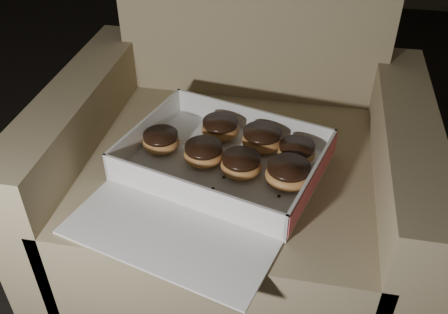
% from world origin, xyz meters
% --- Properties ---
extents(armchair, '(0.84, 0.71, 0.87)m').
position_xyz_m(armchair, '(0.81, 0.23, 0.27)').
color(armchair, '#90795C').
rests_on(armchair, floor).
extents(bakery_box, '(0.51, 0.56, 0.07)m').
position_xyz_m(bakery_box, '(0.79, 0.09, 0.40)').
color(bakery_box, white).
rests_on(bakery_box, armchair).
extents(donut_a, '(0.09, 0.09, 0.04)m').
position_xyz_m(donut_a, '(0.75, 0.13, 0.42)').
color(donut_a, '#D6944A').
rests_on(donut_a, bakery_box).
extents(donut_b, '(0.08, 0.08, 0.04)m').
position_xyz_m(donut_b, '(0.65, 0.16, 0.42)').
color(donut_b, '#D6944A').
rests_on(donut_b, bakery_box).
extents(donut_c, '(0.09, 0.09, 0.05)m').
position_xyz_m(donut_c, '(0.94, 0.09, 0.42)').
color(donut_c, '#D6944A').
rests_on(donut_c, bakery_box).
extents(donut_d, '(0.08, 0.08, 0.04)m').
position_xyz_m(donut_d, '(0.95, 0.17, 0.42)').
color(donut_d, '#D6944A').
rests_on(donut_d, bakery_box).
extents(donut_e, '(0.09, 0.09, 0.04)m').
position_xyz_m(donut_e, '(0.77, 0.23, 0.42)').
color(donut_e, '#D6944A').
rests_on(donut_e, bakery_box).
extents(donut_f, '(0.09, 0.09, 0.05)m').
position_xyz_m(donut_f, '(0.87, 0.21, 0.42)').
color(donut_f, '#D6944A').
rests_on(donut_f, bakery_box).
extents(donut_g, '(0.09, 0.09, 0.04)m').
position_xyz_m(donut_g, '(0.84, 0.11, 0.42)').
color(donut_g, '#D6944A').
rests_on(donut_g, bakery_box).
extents(crumb_a, '(0.01, 0.01, 0.00)m').
position_xyz_m(crumb_a, '(0.79, 0.05, 0.40)').
color(crumb_a, black).
rests_on(crumb_a, bakery_box).
extents(crumb_b, '(0.01, 0.01, 0.00)m').
position_xyz_m(crumb_b, '(0.88, -0.01, 0.40)').
color(crumb_b, black).
rests_on(crumb_b, bakery_box).
extents(crumb_c, '(0.01, 0.01, 0.00)m').
position_xyz_m(crumb_c, '(0.93, 0.05, 0.40)').
color(crumb_c, black).
rests_on(crumb_c, bakery_box).
extents(crumb_d, '(0.01, 0.01, 0.00)m').
position_xyz_m(crumb_d, '(0.81, 0.08, 0.40)').
color(crumb_d, black).
rests_on(crumb_d, bakery_box).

